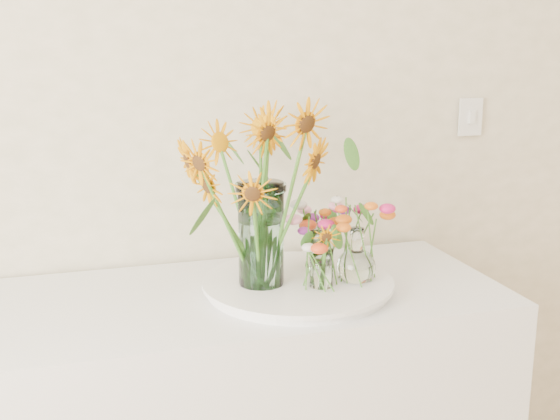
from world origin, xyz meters
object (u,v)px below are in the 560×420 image
object	(u,v)px
tray	(298,286)
small_vase_b	(357,255)
mason_jar	(261,235)
small_vase_c	(318,249)
small_vase_a	(321,269)

from	to	relation	value
tray	small_vase_b	distance (m)	0.17
small_vase_b	mason_jar	bearing A→B (deg)	169.15
mason_jar	tray	bearing A→B (deg)	-0.89
small_vase_b	small_vase_c	xyz separation A→B (m)	(-0.06, 0.14, -0.02)
tray	small_vase_a	distance (m)	0.10
tray	mason_jar	world-z (taller)	mason_jar
mason_jar	small_vase_b	bearing A→B (deg)	-10.85
small_vase_b	small_vase_c	world-z (taller)	small_vase_b
small_vase_a	small_vase_b	world-z (taller)	small_vase_b
small_vase_a	small_vase_b	bearing A→B (deg)	9.86
tray	small_vase_b	world-z (taller)	small_vase_b
small_vase_a	small_vase_c	world-z (taller)	small_vase_c
small_vase_c	tray	bearing A→B (deg)	-133.90
small_vase_a	small_vase_c	bearing A→B (deg)	73.51
small_vase_c	small_vase_b	bearing A→B (deg)	-66.83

